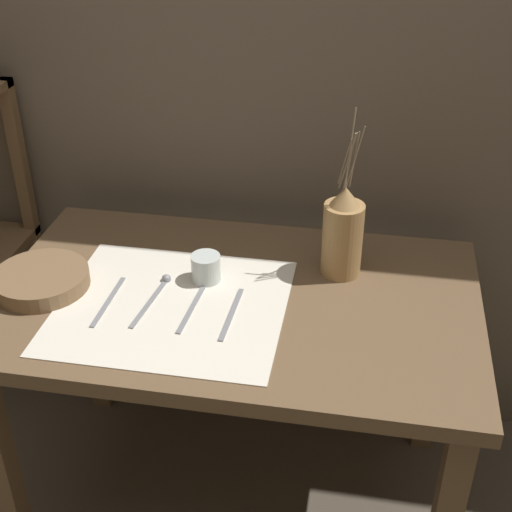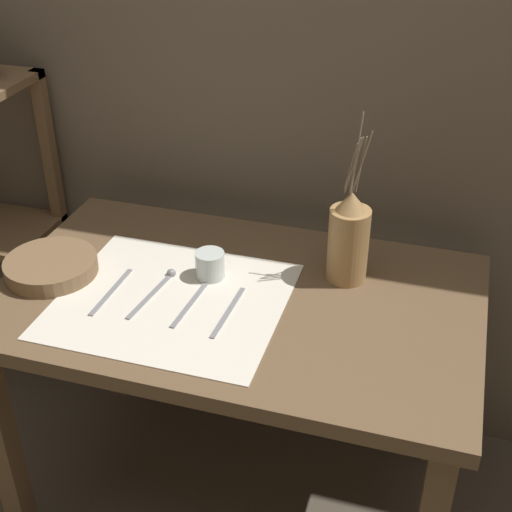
{
  "view_description": "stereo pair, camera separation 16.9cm",
  "coord_description": "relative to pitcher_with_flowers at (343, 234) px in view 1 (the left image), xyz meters",
  "views": [
    {
      "loc": [
        0.3,
        -1.42,
        1.73
      ],
      "look_at": [
        0.05,
        0.0,
        0.84
      ],
      "focal_mm": 50.0,
      "sensor_mm": 36.0,
      "label": 1
    },
    {
      "loc": [
        0.47,
        -1.38,
        1.73
      ],
      "look_at": [
        0.05,
        0.0,
        0.84
      ],
      "focal_mm": 50.0,
      "sensor_mm": 36.0,
      "label": 2
    }
  ],
  "objects": [
    {
      "name": "linen_cloth",
      "position": [
        -0.39,
        -0.22,
        -0.11
      ],
      "size": [
        0.55,
        0.49,
        0.0
      ],
      "color": "silver",
      "rests_on": "wooden_table"
    },
    {
      "name": "wooden_table",
      "position": [
        -0.25,
        -0.15,
        -0.21
      ],
      "size": [
        1.2,
        0.74,
        0.72
      ],
      "color": "brown",
      "rests_on": "ground_plane"
    },
    {
      "name": "spoon_inner",
      "position": [
        -0.44,
        -0.17,
        -0.11
      ],
      "size": [
        0.04,
        0.22,
        0.02
      ],
      "color": "gray",
      "rests_on": "wooden_table"
    },
    {
      "name": "pitcher_with_flowers",
      "position": [
        0.0,
        0.0,
        0.0
      ],
      "size": [
        0.1,
        0.1,
        0.44
      ],
      "color": "#A87F4C",
      "rests_on": "wooden_table"
    },
    {
      "name": "glass_tumbler_near",
      "position": [
        -0.33,
        -0.1,
        -0.08
      ],
      "size": [
        0.08,
        0.08,
        0.07
      ],
      "color": "silver",
      "rests_on": "wooden_table"
    },
    {
      "name": "knife_center",
      "position": [
        -0.54,
        -0.24,
        -0.11
      ],
      "size": [
        0.02,
        0.21,
        0.0
      ],
      "color": "gray",
      "rests_on": "wooden_table"
    },
    {
      "name": "spoon_outer",
      "position": [
        -0.33,
        -0.17,
        -0.11
      ],
      "size": [
        0.03,
        0.22,
        0.02
      ],
      "color": "gray",
      "rests_on": "wooden_table"
    },
    {
      "name": "stone_wall_back",
      "position": [
        -0.25,
        0.33,
        0.36
      ],
      "size": [
        7.0,
        0.06,
        2.4
      ],
      "color": "brown",
      "rests_on": "ground_plane"
    },
    {
      "name": "ground_plane",
      "position": [
        -0.25,
        -0.15,
        -0.84
      ],
      "size": [
        12.0,
        12.0,
        0.0
      ],
      "primitive_type": "plane",
      "color": "brown"
    },
    {
      "name": "fork_outer",
      "position": [
        -0.24,
        -0.24,
        -0.11
      ],
      "size": [
        0.02,
        0.21,
        0.0
      ],
      "color": "gray",
      "rests_on": "wooden_table"
    },
    {
      "name": "wooden_bowl",
      "position": [
        -0.73,
        -0.2,
        -0.09
      ],
      "size": [
        0.24,
        0.24,
        0.04
      ],
      "color": "brown",
      "rests_on": "wooden_table"
    }
  ]
}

